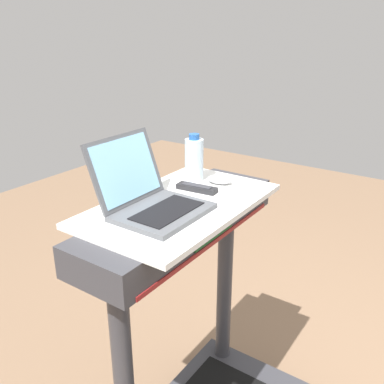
% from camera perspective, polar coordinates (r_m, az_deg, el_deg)
% --- Properties ---
extents(desk_board, '(0.74, 0.44, 0.02)m').
position_cam_1_polar(desk_board, '(1.50, -1.57, -1.74)').
color(desk_board, white).
rests_on(desk_board, treadmill_base).
extents(laptop, '(0.30, 0.32, 0.24)m').
position_cam_1_polar(laptop, '(1.41, -5.61, -0.76)').
color(laptop, '#515459').
rests_on(laptop, desk_board).
extents(computer_mouse, '(0.08, 0.11, 0.03)m').
position_cam_1_polar(computer_mouse, '(1.68, 3.78, 1.70)').
color(computer_mouse, '#B2B2B7').
rests_on(computer_mouse, desk_board).
extents(water_bottle, '(0.08, 0.08, 0.19)m').
position_cam_1_polar(water_bottle, '(1.70, 0.29, 4.52)').
color(water_bottle, silver).
rests_on(water_bottle, desk_board).
extents(tv_remote, '(0.06, 0.16, 0.02)m').
position_cam_1_polar(tv_remote, '(1.60, 0.67, 0.55)').
color(tv_remote, '#232326').
rests_on(tv_remote, desk_board).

